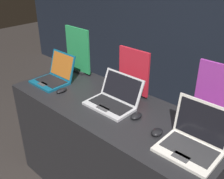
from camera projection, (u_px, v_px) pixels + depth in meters
name	position (u px, v px, depth m)	size (l,w,h in m)	color
wall_back	(218.00, 19.00, 3.17)	(8.00, 0.05, 2.80)	black
display_counter	(112.00, 153.00, 2.35)	(1.90, 0.72, 1.00)	black
laptop_front	(55.00, 76.00, 2.50)	(0.33, 0.33, 0.26)	#0F5170
mouse_front	(62.00, 90.00, 2.33)	(0.06, 0.11, 0.03)	black
promo_stand_front	(78.00, 52.00, 2.63)	(0.33, 0.07, 0.47)	black
laptop_middle	(114.00, 99.00, 2.12)	(0.39, 0.32, 0.23)	#B7B7BC
mouse_middle	(136.00, 116.00, 1.95)	(0.07, 0.10, 0.04)	black
promo_stand_middle	(133.00, 74.00, 2.21)	(0.31, 0.07, 0.41)	black
laptop_back	(193.00, 140.00, 1.62)	(0.36, 0.32, 0.29)	silver
mouse_back	(157.00, 132.00, 1.77)	(0.07, 0.10, 0.04)	black
promo_stand_back	(217.00, 100.00, 1.73)	(0.31, 0.07, 0.49)	black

